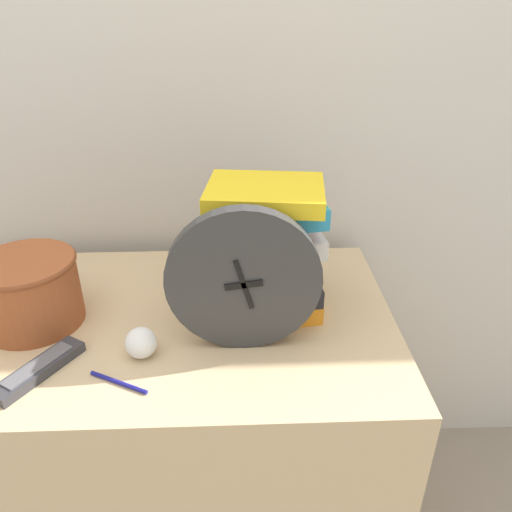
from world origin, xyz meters
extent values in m
cube|color=beige|center=(0.00, 0.70, 1.20)|extent=(6.00, 0.04, 2.40)
cube|color=tan|center=(0.00, 0.31, 0.39)|extent=(1.04, 0.63, 0.78)
cylinder|color=#333333|center=(0.19, 0.22, 0.93)|extent=(0.30, 0.03, 0.30)
cylinder|color=silver|center=(0.19, 0.21, 0.93)|extent=(0.26, 0.01, 0.26)
cube|color=black|center=(0.19, 0.20, 0.93)|extent=(0.07, 0.01, 0.02)
cube|color=black|center=(0.19, 0.20, 0.93)|extent=(0.04, 0.01, 0.11)
cylinder|color=black|center=(0.19, 0.20, 0.93)|extent=(0.01, 0.00, 0.01)
cube|color=orange|center=(0.24, 0.34, 0.80)|extent=(0.25, 0.21, 0.04)
cube|color=#232328|center=(0.23, 0.34, 0.84)|extent=(0.25, 0.20, 0.04)
cube|color=green|center=(0.26, 0.35, 0.88)|extent=(0.20, 0.16, 0.03)
cube|color=#7A3899|center=(0.26, 0.37, 0.91)|extent=(0.18, 0.14, 0.03)
cube|color=white|center=(0.25, 0.37, 0.94)|extent=(0.22, 0.19, 0.04)
cube|color=red|center=(0.23, 0.34, 0.98)|extent=(0.20, 0.20, 0.03)
cube|color=#2D9ED1|center=(0.26, 0.35, 1.02)|extent=(0.21, 0.19, 0.04)
cube|color=yellow|center=(0.24, 0.34, 1.06)|extent=(0.25, 0.21, 0.03)
cylinder|color=#994C28|center=(-0.26, 0.31, 0.85)|extent=(0.21, 0.21, 0.15)
torus|color=brown|center=(-0.26, 0.31, 0.92)|extent=(0.21, 0.21, 0.01)
cube|color=#333338|center=(-0.20, 0.14, 0.79)|extent=(0.14, 0.18, 0.02)
cube|color=#59595E|center=(-0.20, 0.14, 0.80)|extent=(0.10, 0.13, 0.00)
sphere|color=white|center=(-0.01, 0.19, 0.81)|extent=(0.06, 0.06, 0.06)
cylinder|color=navy|center=(-0.04, 0.11, 0.78)|extent=(0.11, 0.06, 0.01)
camera|label=1|loc=(0.18, -0.59, 1.42)|focal=35.00mm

